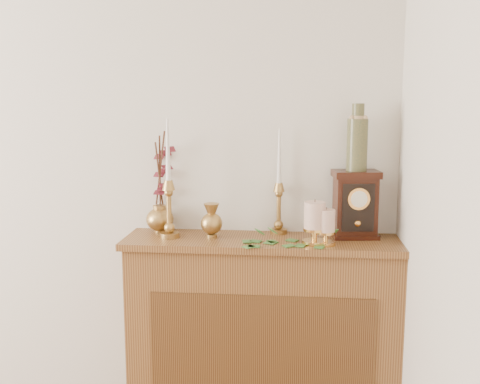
# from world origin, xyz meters

# --- Properties ---
(console_shelf) EXTENTS (1.24, 0.34, 0.93)m
(console_shelf) POSITION_xyz_m (1.40, 2.10, 0.44)
(console_shelf) COLOR brown
(console_shelf) RESTS_ON ground
(candlestick_left) EXTENTS (0.09, 0.09, 0.53)m
(candlestick_left) POSITION_xyz_m (0.98, 2.08, 1.10)
(candlestick_left) COLOR #B18747
(candlestick_left) RESTS_ON console_shelf
(candlestick_center) EXTENTS (0.08, 0.08, 0.48)m
(candlestick_center) POSITION_xyz_m (1.46, 2.21, 1.09)
(candlestick_center) COLOR #B18747
(candlestick_center) RESTS_ON console_shelf
(bud_vase) EXTENTS (0.10, 0.10, 0.16)m
(bud_vase) POSITION_xyz_m (1.17, 2.09, 1.01)
(bud_vase) COLOR #B18747
(bud_vase) RESTS_ON console_shelf
(ginger_jar) EXTENTS (0.19, 0.21, 0.47)m
(ginger_jar) POSITION_xyz_m (0.92, 2.21, 1.14)
(ginger_jar) COLOR #B18747
(ginger_jar) RESTS_ON console_shelf
(pillar_candle_left) EXTENTS (0.10, 0.10, 0.20)m
(pillar_candle_left) POSITION_xyz_m (1.62, 2.02, 1.03)
(pillar_candle_left) COLOR gold
(pillar_candle_left) RESTS_ON console_shelf
(pillar_candle_right) EXTENTS (0.08, 0.08, 0.16)m
(pillar_candle_right) POSITION_xyz_m (1.67, 2.01, 1.02)
(pillar_candle_right) COLOR gold
(pillar_candle_right) RESTS_ON console_shelf
(ivy_garland) EXTENTS (0.43, 0.20, 0.08)m
(ivy_garland) POSITION_xyz_m (1.58, 2.01, 0.94)
(ivy_garland) COLOR #346526
(ivy_garland) RESTS_ON console_shelf
(mantel_clock) EXTENTS (0.22, 0.16, 0.30)m
(mantel_clock) POSITION_xyz_m (1.80, 2.16, 1.08)
(mantel_clock) COLOR black
(mantel_clock) RESTS_ON console_shelf
(ceramic_vase) EXTENTS (0.09, 0.09, 0.29)m
(ceramic_vase) POSITION_xyz_m (1.80, 2.17, 1.36)
(ceramic_vase) COLOR #1B3729
(ceramic_vase) RESTS_ON mantel_clock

